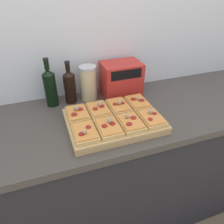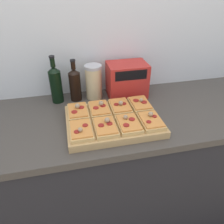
# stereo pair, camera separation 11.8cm
# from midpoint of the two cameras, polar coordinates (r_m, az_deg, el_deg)

# --- Properties ---
(wall_back) EXTENTS (6.00, 0.06, 2.50)m
(wall_back) POSITION_cam_midpoint_polar(r_m,az_deg,el_deg) (1.44, -1.89, 17.51)
(wall_back) COLOR silver
(wall_back) RESTS_ON ground_plane
(kitchen_counter) EXTENTS (2.63, 0.67, 0.93)m
(kitchen_counter) POSITION_cam_midpoint_polar(r_m,az_deg,el_deg) (1.57, 1.22, -15.21)
(kitchen_counter) COLOR #232328
(kitchen_counter) RESTS_ON ground_plane
(cutting_board) EXTENTS (0.49, 0.36, 0.04)m
(cutting_board) POSITION_cam_midpoint_polar(r_m,az_deg,el_deg) (1.18, 3.19, -2.50)
(cutting_board) COLOR tan
(cutting_board) RESTS_ON kitchen_counter
(pizza_slice_back_left) EXTENTS (0.11, 0.16, 0.06)m
(pizza_slice_back_left) POSITION_cam_midpoint_polar(r_m,az_deg,el_deg) (1.20, -6.14, 0.11)
(pizza_slice_back_left) COLOR tan
(pizza_slice_back_left) RESTS_ON cutting_board
(pizza_slice_back_midleft) EXTENTS (0.11, 0.16, 0.06)m
(pizza_slice_back_midleft) POSITION_cam_midpoint_polar(r_m,az_deg,el_deg) (1.21, -0.53, 0.79)
(pizza_slice_back_midleft) COLOR tan
(pizza_slice_back_midleft) RESTS_ON cutting_board
(pizza_slice_back_midright) EXTENTS (0.11, 0.16, 0.05)m
(pizza_slice_back_midright) POSITION_cam_midpoint_polar(r_m,az_deg,el_deg) (1.24, 4.85, 1.39)
(pizza_slice_back_midright) COLOR tan
(pizza_slice_back_midright) RESTS_ON cutting_board
(pizza_slice_back_right) EXTENTS (0.11, 0.16, 0.05)m
(pizza_slice_back_right) POSITION_cam_midpoint_polar(r_m,az_deg,el_deg) (1.28, 9.98, 1.99)
(pizza_slice_back_right) COLOR tan
(pizza_slice_back_right) RESTS_ON cutting_board
(pizza_slice_front_left) EXTENTS (0.11, 0.16, 0.05)m
(pizza_slice_front_left) POSITION_cam_midpoint_polar(r_m,az_deg,el_deg) (1.06, -4.93, -4.88)
(pizza_slice_front_left) COLOR tan
(pizza_slice_front_left) RESTS_ON cutting_board
(pizza_slice_front_midleft) EXTENTS (0.11, 0.16, 0.06)m
(pizza_slice_front_midleft) POSITION_cam_midpoint_polar(r_m,az_deg,el_deg) (1.08, 1.40, -3.97)
(pizza_slice_front_midleft) COLOR tan
(pizza_slice_front_midleft) RESTS_ON cutting_board
(pizza_slice_front_midright) EXTENTS (0.11, 0.16, 0.05)m
(pizza_slice_front_midright) POSITION_cam_midpoint_polar(r_m,az_deg,el_deg) (1.11, 7.38, -3.15)
(pizza_slice_front_midright) COLOR tan
(pizza_slice_front_midright) RESTS_ON cutting_board
(pizza_slice_front_right) EXTENTS (0.11, 0.16, 0.05)m
(pizza_slice_front_right) POSITION_cam_midpoint_polar(r_m,az_deg,el_deg) (1.15, 13.04, -2.31)
(pizza_slice_front_right) COLOR tan
(pizza_slice_front_right) RESTS_ON cutting_board
(olive_oil_bottle) EXTENTS (0.07, 0.07, 0.30)m
(olive_oil_bottle) POSITION_cam_midpoint_polar(r_m,az_deg,el_deg) (1.37, -12.11, 7.15)
(olive_oil_bottle) COLOR black
(olive_oil_bottle) RESTS_ON kitchen_counter
(wine_bottle) EXTENTS (0.07, 0.07, 0.27)m
(wine_bottle) POSITION_cam_midpoint_polar(r_m,az_deg,el_deg) (1.38, -7.24, 7.22)
(wine_bottle) COLOR black
(wine_bottle) RESTS_ON kitchen_counter
(grain_jar_tall) EXTENTS (0.11, 0.11, 0.22)m
(grain_jar_tall) POSITION_cam_midpoint_polar(r_m,az_deg,el_deg) (1.39, -2.39, 7.80)
(grain_jar_tall) COLOR beige
(grain_jar_tall) RESTS_ON kitchen_counter
(toaster_oven) EXTENTS (0.27, 0.17, 0.22)m
(toaster_oven) POSITION_cam_midpoint_polar(r_m,az_deg,el_deg) (1.43, 6.30, 8.30)
(toaster_oven) COLOR red
(toaster_oven) RESTS_ON kitchen_counter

